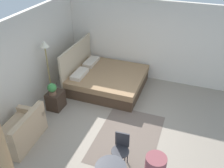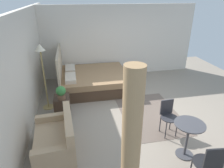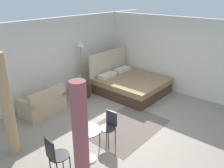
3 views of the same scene
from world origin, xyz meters
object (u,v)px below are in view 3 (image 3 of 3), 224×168
at_px(floor_lamp, 81,54).
at_px(balcony_table, 87,139).
at_px(nightstand, 81,91).
at_px(couch, 43,104).
at_px(potted_plant, 78,80).
at_px(bed, 130,84).
at_px(cafe_chair_near_window, 109,125).
at_px(cafe_chair_near_couch, 55,154).

height_order(floor_lamp, balcony_table, floor_lamp).
bearing_deg(floor_lamp, nightstand, -136.66).
xyz_separation_m(couch, potted_plant, (1.33, -0.09, 0.41)).
relative_size(couch, nightstand, 2.47).
height_order(bed, cafe_chair_near_window, bed).
distance_m(bed, couch, 3.08).
bearing_deg(couch, cafe_chair_near_couch, -118.98).
distance_m(couch, balcony_table, 2.55).
distance_m(cafe_chair_near_window, cafe_chair_near_couch, 1.50).
height_order(bed, cafe_chair_near_couch, bed).
xyz_separation_m(couch, floor_lamp, (1.87, 0.34, 1.08)).
relative_size(floor_lamp, cafe_chair_near_window, 2.25).
distance_m(couch, floor_lamp, 2.18).
relative_size(couch, floor_lamp, 0.70).
bearing_deg(cafe_chair_near_couch, potted_plant, 40.97).
height_order(nightstand, balcony_table, balcony_table).
height_order(potted_plant, cafe_chair_near_window, potted_plant).
bearing_deg(cafe_chair_near_window, couch, 94.17).
height_order(potted_plant, balcony_table, potted_plant).
bearing_deg(bed, floor_lamp, 127.48).
bearing_deg(balcony_table, cafe_chair_near_couch, 173.28).
bearing_deg(nightstand, floor_lamp, 43.34).
xyz_separation_m(nightstand, balcony_table, (-2.00, -2.40, 0.26)).
height_order(balcony_table, cafe_chair_near_couch, cafe_chair_near_couch).
distance_m(nightstand, balcony_table, 3.14).
bearing_deg(floor_lamp, bed, -52.52).
bearing_deg(cafe_chair_near_window, bed, 27.43).
xyz_separation_m(nightstand, cafe_chair_near_couch, (-2.75, -2.31, 0.29)).
distance_m(floor_lamp, cafe_chair_near_couch, 4.28).
distance_m(potted_plant, balcony_table, 3.06).
bearing_deg(cafe_chair_near_couch, couch, 61.02).
xyz_separation_m(bed, cafe_chair_near_window, (-2.73, -1.41, 0.19)).
bearing_deg(cafe_chair_near_window, potted_plant, 63.85).
bearing_deg(cafe_chair_near_couch, bed, 18.00).
xyz_separation_m(nightstand, floor_lamp, (0.44, 0.41, 1.12)).
bearing_deg(nightstand, bed, -32.56).
distance_m(nightstand, floor_lamp, 1.27).
relative_size(potted_plant, floor_lamp, 0.19).
height_order(couch, balcony_table, couch).
bearing_deg(cafe_chair_near_couch, cafe_chair_near_window, -1.57).
bearing_deg(nightstand, potted_plant, -173.42).
bearing_deg(bed, cafe_chair_near_couch, -162.00).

